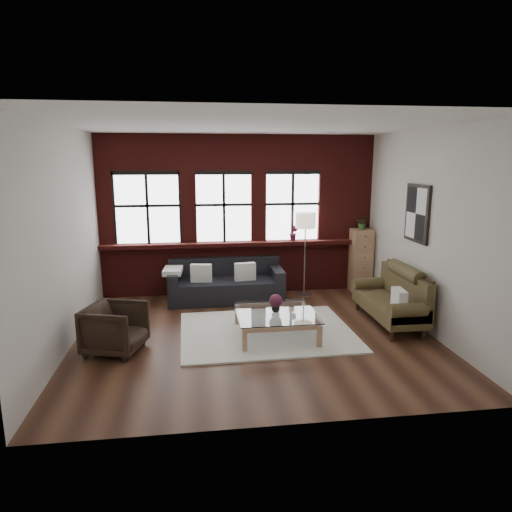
{
  "coord_description": "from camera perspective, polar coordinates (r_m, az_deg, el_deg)",
  "views": [
    {
      "loc": [
        -0.89,
        -6.7,
        2.71
      ],
      "look_at": [
        0.1,
        0.6,
        1.15
      ],
      "focal_mm": 32.0,
      "sensor_mm": 36.0,
      "label": 1
    }
  ],
  "objects": [
    {
      "name": "wall_front",
      "position": [
        4.43,
        4.11,
        -2.57
      ],
      "size": [
        5.5,
        0.0,
        5.5
      ],
      "primitive_type": "plane",
      "rotation": [
        -1.57,
        0.0,
        0.0
      ],
      "color": "beige",
      "rests_on": "ground"
    },
    {
      "name": "wall_right",
      "position": [
        7.71,
        20.59,
        2.91
      ],
      "size": [
        0.0,
        5.0,
        5.0
      ],
      "primitive_type": "plane",
      "rotation": [
        1.57,
        0.0,
        -1.57
      ],
      "color": "beige",
      "rests_on": "ground"
    },
    {
      "name": "potted_plant_top",
      "position": [
        9.59,
        13.18,
        4.12
      ],
      "size": [
        0.32,
        0.29,
        0.29
      ],
      "primitive_type": "imported",
      "rotation": [
        0.0,
        0.0,
        -0.3
      ],
      "color": "#2D5923",
      "rests_on": "drawer_chest"
    },
    {
      "name": "vintage_settee",
      "position": [
        7.96,
        16.31,
        -4.91
      ],
      "size": [
        0.78,
        1.75,
        0.93
      ],
      "primitive_type": null,
      "color": "#463B20",
      "rests_on": "floor"
    },
    {
      "name": "pillow_settee",
      "position": [
        7.44,
        17.45,
        -5.28
      ],
      "size": [
        0.18,
        0.39,
        0.34
      ],
      "primitive_type": "cube",
      "rotation": [
        0.0,
        0.0,
        -0.1
      ],
      "color": "white",
      "rests_on": "vintage_settee"
    },
    {
      "name": "drawer_chest",
      "position": [
        9.72,
        12.96,
        -0.56
      ],
      "size": [
        0.4,
        0.4,
        1.31
      ],
      "primitive_type": "cube",
      "color": "tan",
      "rests_on": "floor"
    },
    {
      "name": "sill_plant",
      "position": [
        9.36,
        4.75,
        2.89
      ],
      "size": [
        0.22,
        0.2,
        0.33
      ],
      "primitive_type": "imported",
      "rotation": [
        0.0,
        0.0,
        -0.37
      ],
      "color": "#581E35",
      "rests_on": "sill_ledge"
    },
    {
      "name": "coffee_table",
      "position": [
        7.2,
        2.46,
        -8.51
      ],
      "size": [
        1.23,
        1.23,
        0.41
      ],
      "primitive_type": null,
      "rotation": [
        0.0,
        0.0,
        0.0
      ],
      "color": "tan",
      "rests_on": "shag_rug"
    },
    {
      "name": "brick_backwall",
      "position": [
        9.25,
        -2.15,
        5.06
      ],
      "size": [
        5.5,
        0.12,
        3.2
      ],
      "primitive_type": null,
      "color": "#581614",
      "rests_on": "floor"
    },
    {
      "name": "wall_left",
      "position": [
        7.04,
        -22.95,
        1.93
      ],
      "size": [
        0.0,
        5.0,
        5.0
      ],
      "primitive_type": "plane",
      "rotation": [
        1.57,
        0.0,
        1.57
      ],
      "color": "beige",
      "rests_on": "ground"
    },
    {
      "name": "vase",
      "position": [
        7.11,
        2.48,
        -6.46
      ],
      "size": [
        0.15,
        0.15,
        0.14
      ],
      "primitive_type": "imported",
      "rotation": [
        0.0,
        0.0,
        -0.18
      ],
      "color": "#B2B2B2",
      "rests_on": "coffee_table"
    },
    {
      "name": "ceiling",
      "position": [
        6.78,
        -0.16,
        16.1
      ],
      "size": [
        5.5,
        5.5,
        0.0
      ],
      "primitive_type": "plane",
      "rotation": [
        3.14,
        0.0,
        0.0
      ],
      "color": "white",
      "rests_on": "ground"
    },
    {
      "name": "pillow_a",
      "position": [
        8.76,
        -6.87,
        -2.12
      ],
      "size": [
        0.42,
        0.19,
        0.34
      ],
      "primitive_type": "cube",
      "rotation": [
        0.0,
        0.0,
        -0.14
      ],
      "color": "white",
      "rests_on": "dark_sofa"
    },
    {
      "name": "floor_lamp",
      "position": [
        9.18,
        6.13,
        0.62
      ],
      "size": [
        0.4,
        0.4,
        1.83
      ],
      "primitive_type": null,
      "color": "#A5A5A8",
      "rests_on": "floor"
    },
    {
      "name": "wall_back",
      "position": [
        9.31,
        -2.19,
        5.1
      ],
      "size": [
        5.5,
        0.0,
        5.5
      ],
      "primitive_type": "plane",
      "rotation": [
        1.57,
        0.0,
        0.0
      ],
      "color": "beige",
      "rests_on": "ground"
    },
    {
      "name": "window_right",
      "position": [
        9.41,
        4.55,
        6.07
      ],
      "size": [
        1.38,
        0.1,
        1.5
      ],
      "primitive_type": null,
      "color": "black",
      "rests_on": "brick_backwall"
    },
    {
      "name": "wall_poster",
      "position": [
        7.92,
        19.52,
        5.04
      ],
      "size": [
        0.05,
        0.74,
        0.94
      ],
      "primitive_type": null,
      "color": "black",
      "rests_on": "wall_right"
    },
    {
      "name": "floor",
      "position": [
        7.28,
        -0.15,
        -9.89
      ],
      "size": [
        5.5,
        5.5,
        0.0
      ],
      "primitive_type": "plane",
      "color": "#3A2015",
      "rests_on": "ground"
    },
    {
      "name": "sill_ledge",
      "position": [
        9.25,
        -2.07,
        1.54
      ],
      "size": [
        5.5,
        0.3,
        0.08
      ],
      "primitive_type": "cube",
      "color": "#581614",
      "rests_on": "brick_backwall"
    },
    {
      "name": "pillow_b",
      "position": [
        8.81,
        -1.37,
        -1.96
      ],
      "size": [
        0.42,
        0.2,
        0.34
      ],
      "primitive_type": "cube",
      "rotation": [
        0.0,
        0.0,
        0.15
      ],
      "color": "white",
      "rests_on": "dark_sofa"
    },
    {
      "name": "window_mid",
      "position": [
        9.22,
        -4.03,
        5.95
      ],
      "size": [
        1.38,
        0.1,
        1.5
      ],
      "primitive_type": null,
      "color": "black",
      "rests_on": "brick_backwall"
    },
    {
      "name": "flowers",
      "position": [
        7.07,
        2.49,
        -5.61
      ],
      "size": [
        0.21,
        0.21,
        0.21
      ],
      "primitive_type": "sphere",
      "color": "#581E35",
      "rests_on": "vase"
    },
    {
      "name": "window_left",
      "position": [
        9.25,
        -13.4,
        5.67
      ],
      "size": [
        1.38,
        0.1,
        1.5
      ],
      "primitive_type": null,
      "color": "black",
      "rests_on": "brick_backwall"
    },
    {
      "name": "armchair",
      "position": [
        6.88,
        -17.2,
        -8.66
      ],
      "size": [
        0.96,
        0.94,
        0.7
      ],
      "primitive_type": "imported",
      "rotation": [
        0.0,
        0.0,
        1.27
      ],
      "color": "black",
      "rests_on": "floor"
    },
    {
      "name": "dark_sofa",
      "position": [
        8.92,
        -3.8,
        -3.07
      ],
      "size": [
        2.21,
        0.9,
        0.8
      ],
      "primitive_type": null,
      "color": "black",
      "rests_on": "floor"
    },
    {
      "name": "shag_rug",
      "position": [
        7.4,
        1.32,
        -9.4
      ],
      "size": [
        2.75,
        2.18,
        0.03
      ],
      "primitive_type": "cube",
      "rotation": [
        0.0,
        0.0,
        0.02
      ],
      "color": "silver",
      "rests_on": "floor"
    }
  ]
}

